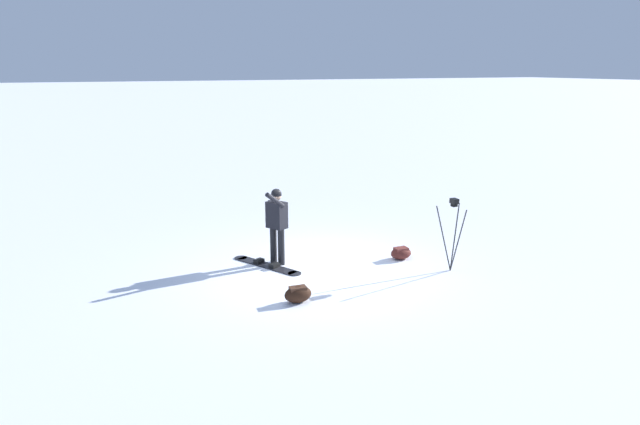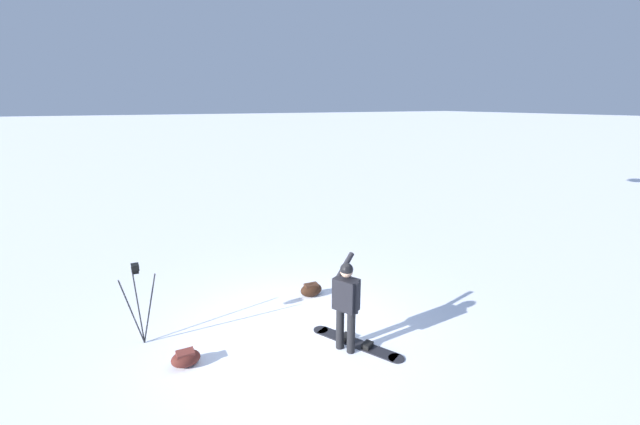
{
  "view_description": "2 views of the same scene",
  "coord_description": "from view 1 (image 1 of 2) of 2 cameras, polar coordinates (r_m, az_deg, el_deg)",
  "views": [
    {
      "loc": [
        4.53,
        10.04,
        4.03
      ],
      "look_at": [
        0.16,
        0.38,
        1.31
      ],
      "focal_mm": 32.33,
      "sensor_mm": 36.0,
      "label": 1
    },
    {
      "loc": [
        -2.64,
        -6.02,
        4.12
      ],
      "look_at": [
        0.85,
        0.6,
        2.1
      ],
      "focal_mm": 22.97,
      "sensor_mm": 36.0,
      "label": 2
    }
  ],
  "objects": [
    {
      "name": "snowboarder",
      "position": [
        11.86,
        -4.33,
        -0.65
      ],
      "size": [
        0.58,
        0.66,
        1.62
      ],
      "color": "black",
      "rests_on": "ground_plane"
    },
    {
      "name": "snowboard",
      "position": [
        12.01,
        -5.31,
        -5.17
      ],
      "size": [
        0.97,
        1.64,
        0.1
      ],
      "color": "black",
      "rests_on": "ground_plane"
    },
    {
      "name": "ground_plane",
      "position": [
        11.72,
        -0.05,
        -5.73
      ],
      "size": [
        300.0,
        300.0,
        0.0
      ],
      "primitive_type": "plane",
      "color": "white"
    },
    {
      "name": "camera_tripod",
      "position": [
        11.71,
        13.05,
        -0.73
      ],
      "size": [
        0.59,
        0.55,
        1.5
      ],
      "color": "#262628",
      "rests_on": "ground_plane"
    },
    {
      "name": "gear_bag_small",
      "position": [
        12.46,
        8.02,
        -3.98
      ],
      "size": [
        0.46,
        0.34,
        0.26
      ],
      "color": "#4C1E19",
      "rests_on": "ground_plane"
    },
    {
      "name": "gear_bag_large",
      "position": [
        10.15,
        -2.19,
        -8.06
      ],
      "size": [
        0.51,
        0.31,
        0.3
      ],
      "color": "black",
      "rests_on": "ground_plane"
    }
  ]
}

